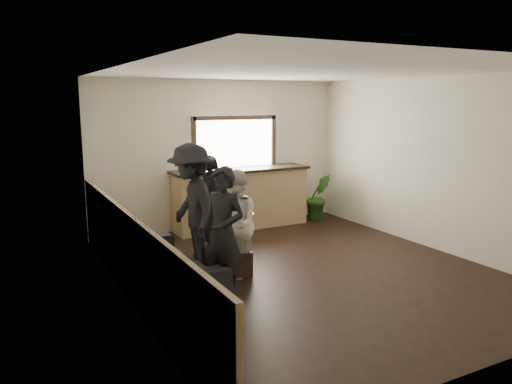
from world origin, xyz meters
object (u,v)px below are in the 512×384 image
sofa (170,260)px  person_c (192,208)px  cup_a (210,243)px  person_a (223,232)px  person_d (211,205)px  coffee_table (224,260)px  potted_plant (318,196)px  bar_counter (241,194)px  cup_b (234,246)px  person_b (235,224)px

sofa → person_c: 0.83m
cup_a → person_a: bearing=-102.6°
person_d → coffee_table: bearing=38.5°
cup_a → potted_plant: potted_plant is taller
bar_counter → cup_b: 2.66m
bar_counter → sofa: size_ratio=1.32×
cup_b → person_d: 1.10m
person_a → coffee_table: bearing=125.3°
sofa → person_d: size_ratio=1.29×
potted_plant → bar_counter: bearing=176.1°
cup_a → person_d: size_ratio=0.08×
coffee_table → cup_b: cup_b is taller
coffee_table → cup_a: 0.31m
person_a → person_d: person_a is taller
person_b → person_d: person_d is taller
coffee_table → person_c: bearing=137.8°
sofa → cup_a: size_ratio=15.98×
bar_counter → cup_b: bearing=-118.3°
cup_b → person_c: bearing=135.2°
cup_a → person_c: person_c is taller
cup_a → person_c: (-0.21, 0.16, 0.51)m
coffee_table → potted_plant: (3.07, 2.10, 0.29)m
coffee_table → person_c: 0.87m
potted_plant → person_c: person_c is taller
person_b → person_a: bearing=-23.0°
bar_counter → person_a: bar_counter is taller
sofa → person_b: bearing=-108.4°
sofa → person_c: person_c is taller
coffee_table → person_d: bearing=78.0°
potted_plant → person_c: 3.88m
coffee_table → person_b: bearing=-73.2°
cup_b → person_d: size_ratio=0.07×
cup_a → potted_plant: 3.75m
bar_counter → person_c: bar_counter is taller
bar_counter → person_b: bar_counter is taller
person_b → person_c: (-0.42, 0.54, 0.17)m
person_a → cup_b: bearing=115.4°
bar_counter → person_a: (-1.70, -2.98, 0.18)m
cup_b → person_c: size_ratio=0.06×
cup_b → person_d: (0.10, 1.03, 0.38)m
coffee_table → person_c: (-0.35, 0.32, 0.74)m
person_a → person_b: (0.42, 0.54, -0.07)m
potted_plant → person_b: 3.80m
bar_counter → coffee_table: size_ratio=3.34×
bar_counter → sofa: 3.10m
person_c → sofa: bearing=-51.8°
person_a → bar_counter: bearing=120.3°
bar_counter → person_d: (-1.16, -1.31, 0.15)m
bar_counter → person_a: size_ratio=1.65×
sofa → person_a: (0.45, -0.76, 0.52)m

